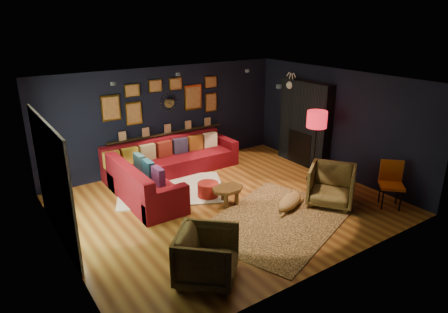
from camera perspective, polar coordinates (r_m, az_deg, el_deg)
floor at (r=8.52m, az=0.37°, el=-6.87°), size 6.50×6.50×0.00m
room_walls at (r=7.93m, az=0.40°, el=3.47°), size 6.50×6.50×6.50m
sectional at (r=9.55m, az=-8.85°, el=-1.94°), size 3.41×2.69×0.86m
ledge at (r=10.35m, az=-8.05°, el=3.32°), size 3.20×0.12×0.04m
gallery_wall at (r=10.16m, az=-8.45°, el=8.16°), size 3.15×0.04×1.02m
sunburst_mirror at (r=10.24m, az=-7.86°, el=7.66°), size 0.47×0.16×0.47m
fireplace at (r=10.68m, az=11.43°, el=4.21°), size 0.31×1.60×2.20m
deer_head at (r=10.84m, az=10.09°, el=10.11°), size 0.50×0.28×0.45m
sliding_door at (r=7.47m, az=-23.25°, el=-3.27°), size 0.06×2.80×2.20m
ceiling_spots at (r=8.38m, az=-2.74°, el=11.11°), size 3.30×2.50×0.06m
shag_rug at (r=9.23m, az=-7.52°, el=-4.72°), size 2.86×2.53×0.03m
leopard_rug at (r=7.94m, az=7.48°, el=-9.08°), size 3.58×3.07×0.02m
coffee_table at (r=8.39m, az=0.56°, el=-4.89°), size 0.72×0.54×0.36m
pouf at (r=8.77m, az=-2.29°, el=-4.71°), size 0.46×0.46×0.30m
armchair_left at (r=6.12m, az=-2.45°, el=-13.71°), size 1.19×1.19×0.90m
armchair_right at (r=8.65m, az=15.14°, el=-3.75°), size 1.22×1.23×0.93m
gold_stool at (r=6.42m, az=-6.24°, el=-14.52°), size 0.35×0.35×0.43m
orange_chair at (r=8.95m, az=22.79°, el=-3.11°), size 0.65×0.65×0.97m
floor_lamp at (r=9.53m, az=13.11°, el=4.78°), size 0.47×0.47×1.70m
dog at (r=8.40m, az=9.40°, el=-6.04°), size 1.26×0.98×0.36m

